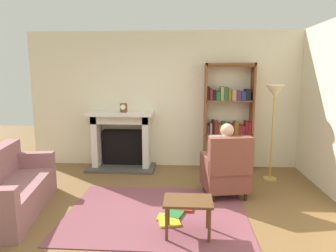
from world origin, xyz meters
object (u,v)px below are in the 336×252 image
Objects in this scene: armchair_reading at (226,170)px; side_table at (188,205)px; seated_reader at (224,156)px; sofa_floral at (8,190)px; mantel_clock at (124,108)px; bookshelf at (228,121)px; floor_lamp at (274,100)px; fireplace at (122,138)px.

side_table is at bearing 52.49° from armchair_reading.
sofa_floral is at bearing 5.22° from seated_reader.
seated_reader reaches higher than sofa_floral.
bookshelf is (2.02, 0.14, -0.25)m from mantel_clock.
floor_lamp is (3.88, 1.54, 1.11)m from sofa_floral.
side_table is at bearing 55.45° from seated_reader.
floor_lamp is (2.78, -0.55, 0.83)m from fireplace.
sofa_floral is (-1.17, -2.00, -0.91)m from mantel_clock.
floor_lamp is (2.71, -0.45, 0.20)m from mantel_clock.
armchair_reading reaches higher than side_table.
bookshelf is at bearing -108.66° from armchair_reading.
mantel_clock reaches higher than side_table.
side_table is 0.33× the size of floor_lamp.
armchair_reading is 1.29m from side_table.
fireplace reaches higher than side_table.
armchair_reading is 0.58× the size of floor_lamp.
armchair_reading is 1.73× the size of side_table.
armchair_reading is at bearing -34.72° from mantel_clock.
mantel_clock reaches higher than seated_reader.
mantel_clock is 0.10× the size of floor_lamp.
bookshelf reaches higher than fireplace.
mantel_clock is 0.08× the size of bookshelf.
floor_lamp is at bearing -78.63° from sofa_floral.
armchair_reading is 0.54× the size of sofa_floral.
bookshelf is at bearing 1.02° from fireplace.
seated_reader is (1.87, -1.25, 0.02)m from fireplace.
seated_reader reaches higher than side_table.
floor_lamp reaches higher than armchair_reading.
mantel_clock reaches higher than armchair_reading.
floor_lamp is at bearing -148.34° from armchair_reading.
side_table is at bearing -110.15° from sofa_floral.
mantel_clock is 2.36m from armchair_reading.
fireplace is at bearing -178.98° from bookshelf.
armchair_reading is at bearing -35.76° from fireplace.
mantel_clock is 2.04m from bookshelf.
mantel_clock is 2.22m from seated_reader.
armchair_reading is at bearing -97.94° from bookshelf.
mantel_clock is at bearing -43.23° from seated_reader.
armchair_reading is 0.23m from seated_reader.
mantel_clock is 2.76m from floor_lamp.
floor_lamp reaches higher than side_table.
mantel_clock is 0.15× the size of seated_reader.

